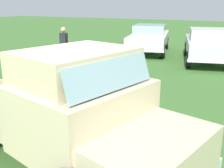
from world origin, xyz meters
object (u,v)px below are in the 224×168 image
object	(u,v)px
show_car_0	(149,37)
spectator_0	(64,44)
vintage_pickup_truck	(71,126)
show_car_1	(208,44)

from	to	relation	value
show_car_0	spectator_0	bearing A→B (deg)	-36.76
show_car_0	spectator_0	xyz separation A→B (m)	(-2.04, -4.64, 0.12)
vintage_pickup_truck	show_car_1	xyz separation A→B (m)	(0.49, 9.65, 0.03)
show_car_1	vintage_pickup_truck	bearing A→B (deg)	-17.02
show_car_0	spectator_0	size ratio (longest dim) A/B	2.97
show_car_1	show_car_0	bearing A→B (deg)	-123.62
vintage_pickup_truck	show_car_0	size ratio (longest dim) A/B	1.05
show_car_1	spectator_0	xyz separation A→B (m)	(-5.14, -3.54, 0.12)
show_car_1	spectator_0	size ratio (longest dim) A/B	3.02
show_car_0	spectator_0	world-z (taller)	spectator_0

